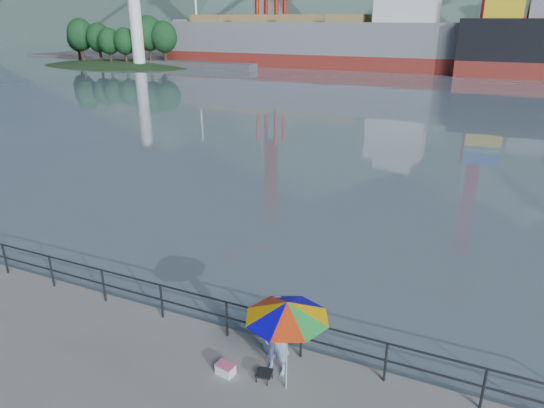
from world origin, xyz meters
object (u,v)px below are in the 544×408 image
(fisherman, at_px, (277,339))
(beach_umbrella, at_px, (287,310))
(bulk_carrier, at_px, (317,40))
(cooler_bag, at_px, (225,370))

(fisherman, xyz_separation_m, beach_umbrella, (0.40, -0.44, 1.13))
(beach_umbrella, bearing_deg, fisherman, 132.83)
(fisherman, relative_size, bulk_carrier, 0.03)
(fisherman, distance_m, cooler_bag, 1.41)
(bulk_carrier, bearing_deg, fisherman, -71.32)
(beach_umbrella, relative_size, cooler_bag, 5.40)
(beach_umbrella, xyz_separation_m, cooler_bag, (-1.44, -0.14, -1.90))
(fisherman, relative_size, beach_umbrella, 0.81)
(bulk_carrier, bearing_deg, cooler_bag, -72.17)
(fisherman, distance_m, bulk_carrier, 77.86)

